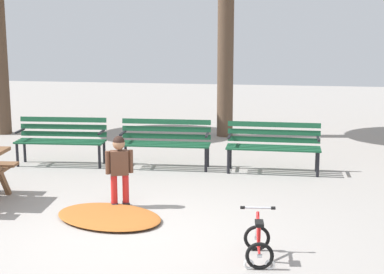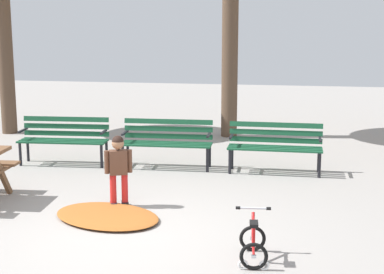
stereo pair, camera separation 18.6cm
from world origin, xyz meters
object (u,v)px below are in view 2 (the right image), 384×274
object	(u,v)px
park_bench_right	(275,143)
kids_bicycle	(253,243)
park_bench_far_left	(64,136)
park_bench_left	(167,139)
child_standing	(118,165)

from	to	relation	value
park_bench_right	kids_bicycle	xyz separation A→B (m)	(-0.06, -3.92, -0.31)
park_bench_far_left	park_bench_right	distance (m)	3.81
park_bench_right	park_bench_far_left	bearing A→B (deg)	-179.09
park_bench_far_left	park_bench_left	distance (m)	1.90
kids_bicycle	park_bench_left	bearing A→B (deg)	115.08
park_bench_far_left	park_bench_right	xyz separation A→B (m)	(3.81, 0.06, 0.00)
park_bench_far_left	kids_bicycle	size ratio (longest dim) A/B	2.77
kids_bicycle	child_standing	bearing A→B (deg)	141.70
child_standing	kids_bicycle	bearing A→B (deg)	-38.30
park_bench_far_left	child_standing	size ratio (longest dim) A/B	1.61
park_bench_left	park_bench_right	xyz separation A→B (m)	(1.90, -0.01, 0.00)
park_bench_left	kids_bicycle	size ratio (longest dim) A/B	2.75
park_bench_far_left	kids_bicycle	xyz separation A→B (m)	(3.74, -3.86, -0.31)
park_bench_far_left	child_standing	xyz separation A→B (m)	(1.74, -2.28, 0.08)
park_bench_left	park_bench_right	distance (m)	1.90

